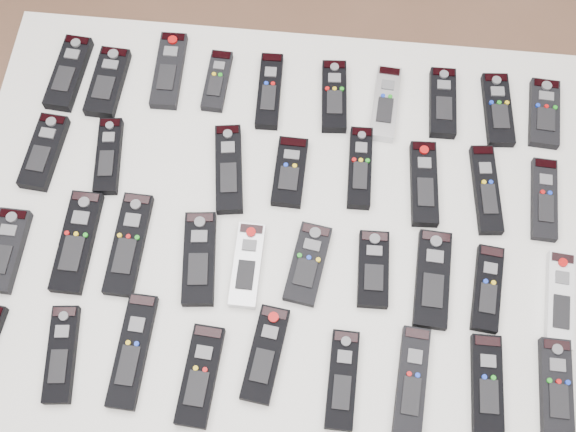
# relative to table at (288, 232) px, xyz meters

# --- Properties ---
(ground) EXTENTS (4.00, 4.00, 0.00)m
(ground) POSITION_rel_table_xyz_m (0.02, -0.07, -0.72)
(ground) COLOR #895D46
(ground) RESTS_ON ground
(table) EXTENTS (1.25, 0.88, 0.78)m
(table) POSITION_rel_table_xyz_m (0.00, 0.00, 0.00)
(table) COLOR white
(table) RESTS_ON ground
(remote_0) EXTENTS (0.07, 0.18, 0.02)m
(remote_0) POSITION_rel_table_xyz_m (-0.49, 0.28, 0.07)
(remote_0) COLOR black
(remote_0) RESTS_ON table
(remote_1) EXTENTS (0.07, 0.16, 0.02)m
(remote_1) POSITION_rel_table_xyz_m (-0.40, 0.27, 0.07)
(remote_1) COLOR black
(remote_1) RESTS_ON table
(remote_2) EXTENTS (0.06, 0.18, 0.02)m
(remote_2) POSITION_rel_table_xyz_m (-0.28, 0.31, 0.07)
(remote_2) COLOR black
(remote_2) RESTS_ON table
(remote_3) EXTENTS (0.05, 0.14, 0.02)m
(remote_3) POSITION_rel_table_xyz_m (-0.18, 0.30, 0.07)
(remote_3) COLOR black
(remote_3) RESTS_ON table
(remote_4) EXTENTS (0.05, 0.17, 0.02)m
(remote_4) POSITION_rel_table_xyz_m (-0.07, 0.28, 0.07)
(remote_4) COLOR black
(remote_4) RESTS_ON table
(remote_5) EXTENTS (0.06, 0.17, 0.02)m
(remote_5) POSITION_rel_table_xyz_m (0.07, 0.28, 0.07)
(remote_5) COLOR black
(remote_5) RESTS_ON table
(remote_6) EXTENTS (0.06, 0.17, 0.02)m
(remote_6) POSITION_rel_table_xyz_m (0.17, 0.27, 0.07)
(remote_6) COLOR #B7B7BC
(remote_6) RESTS_ON table
(remote_7) EXTENTS (0.05, 0.16, 0.02)m
(remote_7) POSITION_rel_table_xyz_m (0.29, 0.29, 0.07)
(remote_7) COLOR black
(remote_7) RESTS_ON table
(remote_8) EXTENTS (0.07, 0.17, 0.02)m
(remote_8) POSITION_rel_table_xyz_m (0.40, 0.28, 0.07)
(remote_8) COLOR black
(remote_8) RESTS_ON table
(remote_9) EXTENTS (0.07, 0.16, 0.02)m
(remote_9) POSITION_rel_table_xyz_m (0.50, 0.28, 0.07)
(remote_9) COLOR black
(remote_9) RESTS_ON table
(remote_10) EXTENTS (0.07, 0.17, 0.02)m
(remote_10) POSITION_rel_table_xyz_m (-0.50, 0.09, 0.07)
(remote_10) COLOR black
(remote_10) RESTS_ON table
(remote_11) EXTENTS (0.06, 0.17, 0.02)m
(remote_11) POSITION_rel_table_xyz_m (-0.37, 0.10, 0.07)
(remote_11) COLOR black
(remote_11) RESTS_ON table
(remote_12) EXTENTS (0.08, 0.19, 0.02)m
(remote_12) POSITION_rel_table_xyz_m (-0.13, 0.09, 0.07)
(remote_12) COLOR black
(remote_12) RESTS_ON table
(remote_13) EXTENTS (0.06, 0.15, 0.02)m
(remote_13) POSITION_rel_table_xyz_m (-0.01, 0.10, 0.07)
(remote_13) COLOR black
(remote_13) RESTS_ON table
(remote_14) EXTENTS (0.05, 0.17, 0.02)m
(remote_14) POSITION_rel_table_xyz_m (0.13, 0.12, 0.07)
(remote_14) COLOR black
(remote_14) RESTS_ON table
(remote_15) EXTENTS (0.06, 0.18, 0.02)m
(remote_15) POSITION_rel_table_xyz_m (0.26, 0.10, 0.07)
(remote_15) COLOR black
(remote_15) RESTS_ON table
(remote_16) EXTENTS (0.06, 0.19, 0.02)m
(remote_16) POSITION_rel_table_xyz_m (0.38, 0.10, 0.07)
(remote_16) COLOR black
(remote_16) RESTS_ON table
(remote_17) EXTENTS (0.05, 0.17, 0.02)m
(remote_17) POSITION_rel_table_xyz_m (0.49, 0.09, 0.07)
(remote_17) COLOR black
(remote_17) RESTS_ON table
(remote_18) EXTENTS (0.06, 0.16, 0.02)m
(remote_18) POSITION_rel_table_xyz_m (-0.52, -0.12, 0.07)
(remote_18) COLOR black
(remote_18) RESTS_ON table
(remote_19) EXTENTS (0.06, 0.20, 0.02)m
(remote_19) POSITION_rel_table_xyz_m (-0.39, -0.09, 0.07)
(remote_19) COLOR black
(remote_19) RESTS_ON table
(remote_20) EXTENTS (0.06, 0.20, 0.02)m
(remote_20) POSITION_rel_table_xyz_m (-0.29, -0.08, 0.07)
(remote_20) COLOR black
(remote_20) RESTS_ON table
(remote_21) EXTENTS (0.08, 0.18, 0.02)m
(remote_21) POSITION_rel_table_xyz_m (-0.16, -0.10, 0.07)
(remote_21) COLOR black
(remote_21) RESTS_ON table
(remote_22) EXTENTS (0.05, 0.16, 0.02)m
(remote_22) POSITION_rel_table_xyz_m (-0.07, -0.10, 0.07)
(remote_22) COLOR #B7B7BC
(remote_22) RESTS_ON table
(remote_23) EXTENTS (0.08, 0.16, 0.02)m
(remote_23) POSITION_rel_table_xyz_m (0.05, -0.09, 0.07)
(remote_23) COLOR black
(remote_23) RESTS_ON table
(remote_24) EXTENTS (0.06, 0.15, 0.02)m
(remote_24) POSITION_rel_table_xyz_m (0.17, -0.09, 0.07)
(remote_24) COLOR black
(remote_24) RESTS_ON table
(remote_25) EXTENTS (0.07, 0.19, 0.02)m
(remote_25) POSITION_rel_table_xyz_m (0.28, -0.10, 0.07)
(remote_25) COLOR black
(remote_25) RESTS_ON table
(remote_26) EXTENTS (0.06, 0.17, 0.02)m
(remote_26) POSITION_rel_table_xyz_m (0.38, -0.10, 0.07)
(remote_26) COLOR black
(remote_26) RESTS_ON table
(remote_27) EXTENTS (0.06, 0.18, 0.02)m
(remote_27) POSITION_rel_table_xyz_m (0.51, -0.11, 0.07)
(remote_27) COLOR silver
(remote_27) RESTS_ON table
(remote_29) EXTENTS (0.07, 0.18, 0.02)m
(remote_29) POSITION_rel_table_xyz_m (-0.37, -0.30, 0.07)
(remote_29) COLOR black
(remote_29) RESTS_ON table
(remote_30) EXTENTS (0.06, 0.20, 0.02)m
(remote_30) POSITION_rel_table_xyz_m (-0.25, -0.28, 0.07)
(remote_30) COLOR black
(remote_30) RESTS_ON table
(remote_31) EXTENTS (0.07, 0.18, 0.02)m
(remote_31) POSITION_rel_table_xyz_m (-0.12, -0.31, 0.07)
(remote_31) COLOR black
(remote_31) RESTS_ON table
(remote_32) EXTENTS (0.07, 0.17, 0.02)m
(remote_32) POSITION_rel_table_xyz_m (-0.01, -0.26, 0.07)
(remote_32) COLOR black
(remote_32) RESTS_ON table
(remote_33) EXTENTS (0.05, 0.17, 0.02)m
(remote_33) POSITION_rel_table_xyz_m (0.12, -0.30, 0.07)
(remote_33) COLOR black
(remote_33) RESTS_ON table
(remote_34) EXTENTS (0.06, 0.19, 0.02)m
(remote_34) POSITION_rel_table_xyz_m (0.24, -0.29, 0.07)
(remote_34) COLOR black
(remote_34) RESTS_ON table
(remote_35) EXTENTS (0.05, 0.17, 0.02)m
(remote_35) POSITION_rel_table_xyz_m (0.37, -0.28, 0.07)
(remote_35) COLOR black
(remote_35) RESTS_ON table
(remote_36) EXTENTS (0.05, 0.17, 0.02)m
(remote_36) POSITION_rel_table_xyz_m (0.49, -0.27, 0.07)
(remote_36) COLOR black
(remote_36) RESTS_ON table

